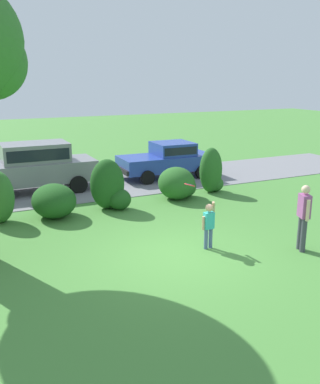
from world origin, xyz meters
name	(u,v)px	position (x,y,z in m)	size (l,w,h in m)	color
ground_plane	(179,255)	(0.00, 0.00, 0.00)	(80.00, 80.00, 0.00)	#478438
driveway_strip	(91,187)	(0.00, 7.70, 0.01)	(28.00, 4.40, 0.02)	slate
shrub_centre_left	(53,202)	(-2.20, 4.40, 0.51)	(1.39, 1.66, 1.08)	#1E511C
shrub_centre	(110,187)	(-0.27, 4.52, 0.76)	(1.30, 1.17, 1.71)	#1E511C
shrub_centre_right	(178,184)	(2.42, 4.64, 0.55)	(1.49, 1.47, 1.19)	#286023
shrub_far_end	(212,173)	(4.02, 4.89, 0.77)	(1.03, 0.78, 1.76)	#286023
parked_sedan	(168,158)	(3.69, 7.98, 0.85)	(4.44, 2.17, 1.56)	#28429E
parked_suv	(36,165)	(-2.09, 7.92, 1.08)	(4.70, 2.11, 1.92)	gray
child_thrower	(209,222)	(0.89, 0.05, 0.72)	(0.46, 0.27, 1.29)	#4C608C
frisbee	(190,185)	(0.56, 0.50, 1.65)	(0.28, 0.28, 0.14)	red
adult_onlooker	(304,214)	(2.99, -1.10, 0.98)	(0.33, 0.50, 1.74)	#3F3F4C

